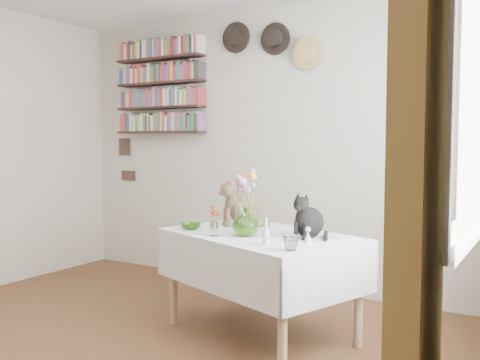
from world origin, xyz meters
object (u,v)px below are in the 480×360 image
Objects in this scene: tabby_cat at (246,201)px; flower_vase at (246,222)px; dining_table at (260,259)px; bookshelf_unit at (160,87)px; black_cat at (309,214)px.

flower_vase is (0.23, -0.39, -0.09)m from tabby_cat.
bookshelf_unit is at bearing 148.14° from dining_table.
black_cat reaches higher than dining_table.
tabby_cat is at bearing -28.98° from bookshelf_unit.
dining_table is at bearing 0.26° from tabby_cat.
black_cat is at bearing 25.38° from tabby_cat.
black_cat is 2.50m from bookshelf_unit.
flower_vase is (-0.04, -0.12, 0.26)m from dining_table.
dining_table is 0.29m from flower_vase.
tabby_cat is 0.36× the size of bookshelf_unit.
tabby_cat is at bearing 120.45° from flower_vase.
flower_vase is (-0.37, -0.18, -0.06)m from black_cat.
black_cat is at bearing 9.78° from dining_table.
bookshelf_unit reaches higher than black_cat.
bookshelf_unit reaches higher than dining_table.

